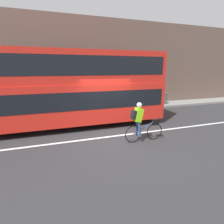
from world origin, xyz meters
TOP-DOWN VIEW (x-y plane):
  - ground_plane at (0.00, 0.00)m, footprint 80.00×80.00m
  - road_center_line at (0.00, 0.15)m, footprint 50.00×0.14m
  - sidewalk_curb at (0.00, 5.36)m, footprint 60.00×1.75m
  - building_facade at (0.00, 6.38)m, footprint 60.00×0.30m
  - bus at (-1.64, 2.31)m, footprint 9.81×2.49m
  - cyclist_on_bike at (0.93, -0.73)m, footprint 1.72×0.32m
  - trash_bin at (6.15, 5.27)m, footprint 0.51×0.51m

SIDE VIEW (x-z plane):
  - ground_plane at x=0.00m, z-range 0.00..0.00m
  - road_center_line at x=0.00m, z-range 0.00..0.01m
  - sidewalk_curb at x=0.00m, z-range 0.00..0.15m
  - trash_bin at x=6.15m, z-range 0.15..1.10m
  - cyclist_on_bike at x=0.93m, z-range 0.06..1.73m
  - bus at x=-1.64m, z-range 0.21..4.03m
  - building_facade at x=0.00m, z-range 0.00..6.55m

